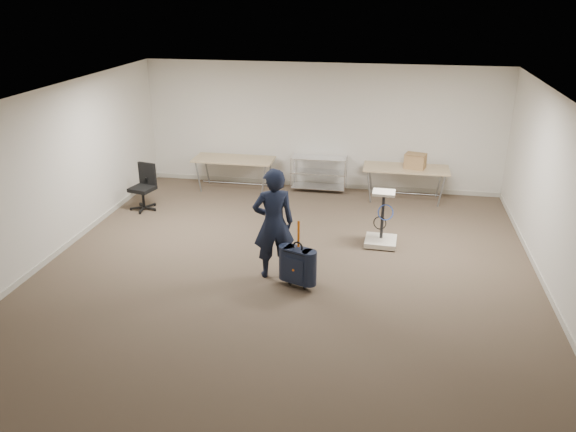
# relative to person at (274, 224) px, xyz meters

# --- Properties ---
(ground) EXTENTS (9.00, 9.00, 0.00)m
(ground) POSITION_rel_person_xyz_m (0.17, -0.06, -0.89)
(ground) COLOR #433729
(ground) RESTS_ON ground
(room_shell) EXTENTS (8.00, 9.00, 9.00)m
(room_shell) POSITION_rel_person_xyz_m (0.17, 1.33, -0.84)
(room_shell) COLOR silver
(room_shell) RESTS_ON ground
(folding_table_left) EXTENTS (1.80, 0.75, 0.73)m
(folding_table_left) POSITION_rel_person_xyz_m (-1.73, 3.89, -0.22)
(folding_table_left) COLOR tan
(folding_table_left) RESTS_ON ground
(folding_table_right) EXTENTS (1.80, 0.75, 0.73)m
(folding_table_right) POSITION_rel_person_xyz_m (2.07, 3.89, -0.22)
(folding_table_right) COLOR tan
(folding_table_right) RESTS_ON ground
(wire_shelf) EXTENTS (1.22, 0.47, 0.80)m
(wire_shelf) POSITION_rel_person_xyz_m (0.17, 4.14, -0.45)
(wire_shelf) COLOR silver
(wire_shelf) RESTS_ON ground
(person) EXTENTS (0.76, 0.64, 1.79)m
(person) POSITION_rel_person_xyz_m (0.00, 0.00, 0.00)
(person) COLOR black
(person) RESTS_ON ground
(suitcase) EXTENTS (0.46, 0.36, 1.09)m
(suitcase) POSITION_rel_person_xyz_m (0.44, -0.33, -0.52)
(suitcase) COLOR #161B33
(suitcase) RESTS_ON ground
(office_chair) EXTENTS (0.57, 0.57, 0.95)m
(office_chair) POSITION_rel_person_xyz_m (-3.24, 2.38, -0.61)
(office_chair) COLOR black
(office_chair) RESTS_ON ground
(equipment_cart) EXTENTS (0.57, 0.57, 1.01)m
(equipment_cart) POSITION_rel_person_xyz_m (1.65, 1.47, -0.63)
(equipment_cart) COLOR beige
(equipment_cart) RESTS_ON ground
(cardboard_box) EXTENTS (0.49, 0.41, 0.31)m
(cardboard_box) POSITION_rel_person_xyz_m (2.25, 3.89, -0.01)
(cardboard_box) COLOR #A2844B
(cardboard_box) RESTS_ON folding_table_right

